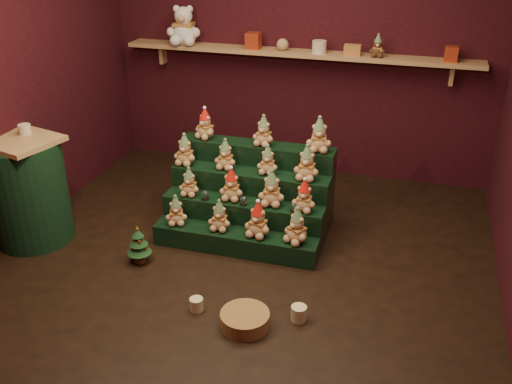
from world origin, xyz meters
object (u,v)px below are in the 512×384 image
(snow_globe_c, at_px, (294,207))
(brown_bear, at_px, (378,46))
(mug_right, at_px, (299,313))
(snow_globe_b, at_px, (244,201))
(wicker_basket, at_px, (245,320))
(riser_tier_front, at_px, (235,242))
(mug_left, at_px, (196,304))
(mini_christmas_tree, at_px, (139,244))
(side_table, at_px, (28,190))
(white_bear, at_px, (184,20))
(snow_globe_a, at_px, (205,195))

(snow_globe_c, xyz_separation_m, brown_bear, (0.43, 1.53, 1.02))
(mug_right, bearing_deg, snow_globe_b, 127.51)
(snow_globe_c, xyz_separation_m, wicker_basket, (-0.09, -1.06, -0.35))
(riser_tier_front, bearing_deg, wicker_basket, -67.57)
(snow_globe_b, xyz_separation_m, mug_left, (-0.04, -0.99, -0.35))
(snow_globe_b, xyz_separation_m, mini_christmas_tree, (-0.72, -0.54, -0.24))
(side_table, height_order, mug_right, side_table)
(wicker_basket, bearing_deg, snow_globe_c, 85.24)
(white_bear, bearing_deg, side_table, -116.32)
(riser_tier_front, height_order, snow_globe_b, snow_globe_b)
(side_table, distance_m, mini_christmas_tree, 1.09)
(snow_globe_b, height_order, white_bear, white_bear)
(mini_christmas_tree, height_order, brown_bear, brown_bear)
(side_table, distance_m, wicker_basket, 2.23)
(riser_tier_front, bearing_deg, snow_globe_a, 153.12)
(mini_christmas_tree, bearing_deg, riser_tier_front, 28.56)
(snow_globe_a, xyz_separation_m, mug_left, (0.30, -0.99, -0.35))
(snow_globe_b, bearing_deg, white_bear, 126.27)
(brown_bear, bearing_deg, wicker_basket, -104.75)
(side_table, relative_size, mug_right, 8.39)
(white_bear, bearing_deg, snow_globe_b, -62.10)
(mug_left, distance_m, wicker_basket, 0.39)
(mug_right, bearing_deg, white_bear, 126.73)
(wicker_basket, bearing_deg, snow_globe_a, 122.95)
(snow_globe_b, distance_m, wicker_basket, 1.17)
(snow_globe_a, bearing_deg, white_bear, 117.00)
(riser_tier_front, height_order, brown_bear, brown_bear)
(mug_left, bearing_deg, mug_right, 8.06)
(snow_globe_a, relative_size, mug_right, 0.76)
(riser_tier_front, distance_m, snow_globe_c, 0.58)
(mug_left, xyz_separation_m, wicker_basket, (0.38, -0.07, 0.00))
(side_table, bearing_deg, mug_left, -3.26)
(riser_tier_front, bearing_deg, side_table, -170.62)
(snow_globe_b, xyz_separation_m, white_bear, (-1.12, 1.53, 1.17))
(snow_globe_c, relative_size, mug_right, 0.74)
(riser_tier_front, distance_m, snow_globe_a, 0.47)
(wicker_basket, distance_m, brown_bear, 2.98)
(riser_tier_front, xyz_separation_m, mug_right, (0.71, -0.73, -0.03))
(mug_left, xyz_separation_m, brown_bear, (0.90, 2.53, 1.38))
(snow_globe_a, relative_size, brown_bear, 0.40)
(snow_globe_c, distance_m, mug_right, 0.99)
(snow_globe_c, height_order, mug_left, snow_globe_c)
(mini_christmas_tree, distance_m, wicker_basket, 1.19)
(mini_christmas_tree, xyz_separation_m, white_bear, (-0.41, 2.07, 1.40))
(snow_globe_a, bearing_deg, brown_bear, 51.90)
(snow_globe_a, xyz_separation_m, wicker_basket, (0.69, -1.06, -0.35))
(riser_tier_front, height_order, snow_globe_a, snow_globe_a)
(mini_christmas_tree, bearing_deg, mug_left, -34.02)
(side_table, relative_size, mini_christmas_tree, 2.77)
(side_table, relative_size, wicker_basket, 2.72)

